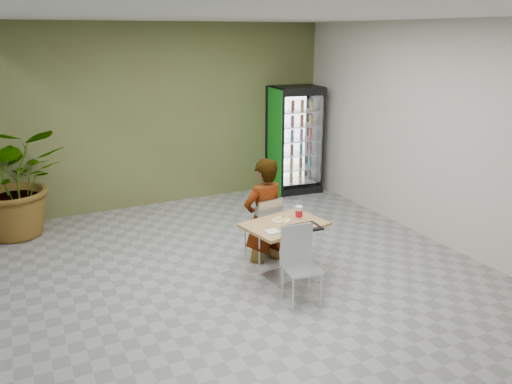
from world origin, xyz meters
TOP-DOWN VIEW (x-y plane):
  - ground at (0.00, 0.00)m, footprint 7.00×7.00m
  - room_envelope at (0.00, 0.00)m, footprint 6.00×7.00m
  - dining_table at (0.35, -0.09)m, footprint 1.08×0.85m
  - chair_far at (0.39, 0.47)m, footprint 0.46×0.46m
  - chair_near at (0.25, -0.62)m, footprint 0.45×0.46m
  - seated_woman at (0.37, 0.51)m, footprint 0.70×0.51m
  - pizza_plate at (0.36, 0.01)m, footprint 0.33×0.31m
  - soda_cup at (0.59, -0.04)m, footprint 0.10×0.10m
  - napkin_stack at (0.07, -0.29)m, footprint 0.16×0.16m
  - cafeteria_tray at (0.48, -0.35)m, footprint 0.39×0.29m
  - beverage_fridge at (2.38, 3.09)m, footprint 1.01×0.81m
  - potted_plant at (-2.60, 2.97)m, footprint 1.68×1.49m

SIDE VIEW (x-z plane):
  - ground at x=0.00m, z-range 0.00..0.00m
  - chair_near at x=0.25m, z-range 0.08..0.97m
  - chair_far at x=0.39m, z-range 0.08..0.98m
  - dining_table at x=0.35m, z-range 0.16..0.91m
  - seated_woman at x=0.37m, z-range -0.30..1.45m
  - napkin_stack at x=0.07m, z-range 0.75..0.77m
  - cafeteria_tray at x=0.48m, z-range 0.75..0.77m
  - pizza_plate at x=0.36m, z-range 0.75..0.78m
  - soda_cup at x=0.59m, z-range 0.75..0.92m
  - potted_plant at x=-2.60m, z-range 0.00..1.73m
  - beverage_fridge at x=2.38m, z-range 0.00..2.04m
  - room_envelope at x=0.00m, z-range 0.00..3.20m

